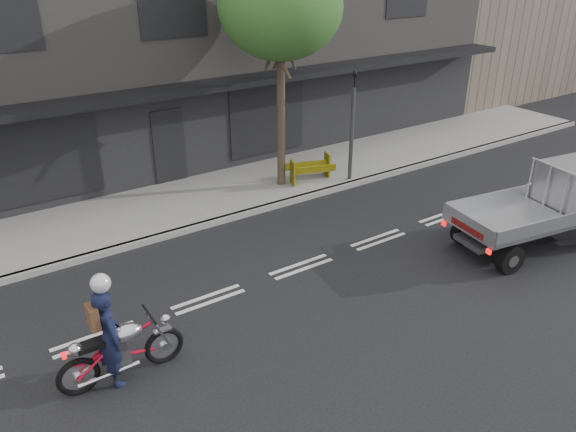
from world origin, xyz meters
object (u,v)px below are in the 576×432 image
(motorcycle, at_px, (121,349))
(rider, at_px, (110,337))
(street_tree, at_px, (280,7))
(traffic_light_pole, at_px, (352,132))
(construction_barrier, at_px, (314,170))
(flatbed_ute, at_px, (566,197))

(motorcycle, height_order, rider, rider)
(street_tree, xyz_separation_m, traffic_light_pole, (2.00, -0.85, -3.63))
(traffic_light_pole, xyz_separation_m, motorcycle, (-8.86, -4.66, -1.07))
(traffic_light_pole, relative_size, rider, 1.93)
(street_tree, bearing_deg, traffic_light_pole, -23.03)
(traffic_light_pole, bearing_deg, construction_barrier, 160.17)
(construction_barrier, bearing_deg, flatbed_ute, -62.57)
(street_tree, bearing_deg, motorcycle, -141.21)
(construction_barrier, bearing_deg, traffic_light_pole, -19.83)
(traffic_light_pole, distance_m, construction_barrier, 1.61)
(street_tree, height_order, construction_barrier, street_tree)
(traffic_light_pole, height_order, motorcycle, traffic_light_pole)
(traffic_light_pole, relative_size, flatbed_ute, 0.78)
(motorcycle, relative_size, construction_barrier, 1.58)
(traffic_light_pole, xyz_separation_m, construction_barrier, (-1.09, 0.39, -1.11))
(motorcycle, xyz_separation_m, construction_barrier, (7.76, 5.06, -0.04))
(traffic_light_pole, distance_m, rider, 10.17)
(street_tree, distance_m, rider, 9.93)
(street_tree, distance_m, traffic_light_pole, 4.23)
(flatbed_ute, relative_size, construction_barrier, 3.19)
(street_tree, height_order, motorcycle, street_tree)
(flatbed_ute, distance_m, construction_barrier, 7.00)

